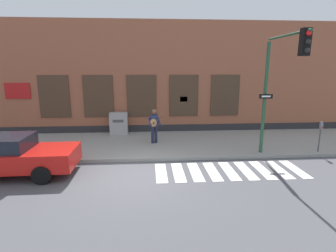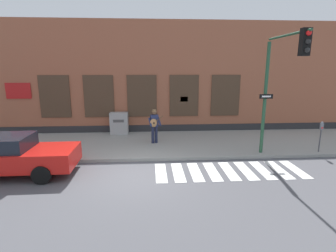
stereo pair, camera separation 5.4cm
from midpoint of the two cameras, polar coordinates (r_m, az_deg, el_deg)
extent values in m
plane|color=#4C4C51|center=(10.07, -6.60, -10.74)|extent=(160.00, 160.00, 0.00)
cube|color=gray|center=(13.77, -5.94, -3.92)|extent=(28.00, 4.86, 0.14)
cube|color=#99563D|center=(17.64, -5.76, 10.45)|extent=(28.00, 4.00, 6.65)
cube|color=#28282B|center=(16.05, -5.70, -0.77)|extent=(28.00, 0.04, 0.55)
cube|color=#473323|center=(16.62, -23.59, 5.86)|extent=(1.74, 0.06, 2.46)
cube|color=black|center=(16.61, -23.60, 5.85)|extent=(1.62, 0.03, 2.34)
cube|color=#473323|center=(15.96, -14.99, 6.24)|extent=(1.74, 0.06, 2.46)
cube|color=black|center=(15.95, -15.00, 6.24)|extent=(1.62, 0.03, 2.34)
cube|color=#473323|center=(15.69, -5.87, 6.50)|extent=(1.74, 0.06, 2.46)
cube|color=black|center=(15.68, -5.87, 6.50)|extent=(1.62, 0.03, 2.34)
cube|color=#473323|center=(15.81, 3.35, 6.59)|extent=(1.74, 0.06, 2.46)
cube|color=black|center=(15.80, 3.35, 6.59)|extent=(1.62, 0.03, 2.34)
cube|color=#473323|center=(16.33, 12.20, 6.52)|extent=(1.74, 0.06, 2.46)
cube|color=black|center=(16.32, 12.21, 6.52)|extent=(1.62, 0.03, 2.34)
cube|color=red|center=(17.35, -30.01, 6.64)|extent=(1.40, 0.04, 0.90)
cube|color=yellow|center=(15.82, 3.35, 5.86)|extent=(0.44, 0.02, 0.30)
cube|color=silver|center=(10.27, -1.65, -10.14)|extent=(0.42, 1.90, 0.01)
cube|color=silver|center=(10.32, 2.13, -10.04)|extent=(0.42, 1.90, 0.01)
cube|color=silver|center=(10.41, 5.85, -9.89)|extent=(0.42, 1.90, 0.01)
cube|color=silver|center=(10.54, 9.49, -9.71)|extent=(0.42, 1.90, 0.01)
cube|color=silver|center=(10.72, 13.02, -9.49)|extent=(0.42, 1.90, 0.01)
cube|color=silver|center=(10.93, 16.43, -9.25)|extent=(0.42, 1.90, 0.01)
cube|color=silver|center=(11.17, 19.69, -8.99)|extent=(0.42, 1.90, 0.01)
cube|color=silver|center=(11.45, 22.80, -8.71)|extent=(0.42, 1.90, 0.01)
cube|color=silver|center=(11.77, 25.74, -8.43)|extent=(0.42, 1.90, 0.01)
cube|color=red|center=(11.44, -30.81, -6.05)|extent=(4.62, 1.89, 0.68)
cube|color=black|center=(11.39, -32.28, -3.14)|extent=(1.86, 1.60, 0.52)
cube|color=silver|center=(11.14, -19.04, -5.01)|extent=(0.06, 0.24, 0.12)
cube|color=silver|center=(10.10, -20.59, -6.95)|extent=(0.06, 0.24, 0.12)
cylinder|color=black|center=(11.80, -22.92, -6.43)|extent=(0.66, 0.25, 0.66)
cylinder|color=black|center=(10.26, -25.91, -9.56)|extent=(0.66, 0.25, 0.66)
cylinder|color=#1E233D|center=(13.58, -2.75, -1.89)|extent=(0.15, 0.15, 0.87)
cylinder|color=#1E233D|center=(13.52, -3.47, -1.96)|extent=(0.15, 0.15, 0.87)
cube|color=navy|center=(13.39, -3.16, 1.16)|extent=(0.42, 0.30, 0.61)
sphere|color=brown|center=(13.31, -3.18, 2.92)|extent=(0.22, 0.22, 0.22)
cylinder|color=olive|center=(13.30, -3.19, 3.18)|extent=(0.27, 0.27, 0.02)
cylinder|color=olive|center=(13.30, -3.19, 3.39)|extent=(0.18, 0.18, 0.09)
cylinder|color=navy|center=(13.36, -2.06, 0.97)|extent=(0.20, 0.52, 0.39)
cylinder|color=navy|center=(13.25, -4.07, 0.85)|extent=(0.20, 0.52, 0.39)
ellipsoid|color=#B77F4C|center=(13.22, -3.32, 0.67)|extent=(0.38, 0.19, 0.44)
cylinder|color=black|center=(13.16, -3.26, 0.61)|extent=(0.09, 0.03, 0.09)
cylinder|color=brown|center=(13.22, -2.21, 1.48)|extent=(0.47, 0.13, 0.34)
cylinder|color=#234C33|center=(12.41, 20.17, 5.44)|extent=(0.15, 0.15, 4.90)
cylinder|color=#234C33|center=(11.06, 24.44, 17.57)|extent=(0.10, 2.96, 0.09)
cube|color=black|center=(10.00, 27.54, 15.90)|extent=(0.30, 0.24, 0.88)
sphere|color=red|center=(9.88, 28.20, 17.43)|extent=(0.17, 0.17, 0.17)
sphere|color=black|center=(9.86, 28.03, 15.91)|extent=(0.17, 0.17, 0.17)
sphere|color=black|center=(9.84, 27.87, 14.39)|extent=(0.17, 0.17, 0.17)
cube|color=black|center=(12.29, 20.43, 6.07)|extent=(0.60, 0.03, 0.20)
cube|color=white|center=(12.28, 20.47, 6.06)|extent=(0.40, 0.01, 0.07)
cylinder|color=#47474C|center=(13.99, 29.97, -2.79)|extent=(0.06, 0.06, 1.05)
cube|color=slate|center=(13.85, 30.28, -0.09)|extent=(0.13, 0.10, 0.30)
sphere|color=slate|center=(13.81, 30.36, 0.64)|extent=(0.11, 0.11, 0.11)
cube|color=red|center=(13.81, 30.38, -0.32)|extent=(0.09, 0.01, 0.07)
cube|color=#9E9E9E|center=(15.62, -10.75, 0.59)|extent=(1.03, 0.58, 1.27)
cube|color=#4C4C4C|center=(15.28, -10.90, 1.05)|extent=(0.62, 0.02, 0.16)
camera|label=1|loc=(0.03, -90.14, -0.03)|focal=28.00mm
camera|label=2|loc=(0.03, 89.86, 0.03)|focal=28.00mm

